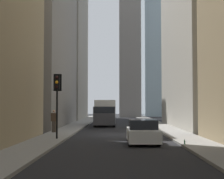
% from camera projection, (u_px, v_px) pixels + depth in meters
% --- Properties ---
extents(ground_plane, '(135.00, 135.00, 0.00)m').
position_uv_depth(ground_plane, '(118.00, 135.00, 27.16)').
color(ground_plane, black).
extents(sidewalk_right, '(90.00, 2.20, 0.14)m').
position_uv_depth(sidewalk_right, '(60.00, 134.00, 27.23)').
color(sidewalk_right, gray).
rests_on(sidewalk_right, ground_plane).
extents(sidewalk_left, '(90.00, 2.20, 0.14)m').
position_uv_depth(sidewalk_left, '(177.00, 134.00, 27.11)').
color(sidewalk_left, gray).
rests_on(sidewalk_left, ground_plane).
extents(building_left_midfar, '(18.36, 10.50, 21.29)m').
position_uv_depth(building_left_midfar, '(222.00, 23.00, 36.07)').
color(building_left_midfar, '#B7B2A5').
rests_on(building_left_midfar, ground_plane).
extents(building_right_far, '(17.21, 10.50, 27.20)m').
position_uv_depth(building_right_far, '(54.00, 38.00, 59.00)').
color(building_right_far, gray).
rests_on(building_right_far, ground_plane).
extents(building_right_midfar, '(18.38, 10.00, 20.29)m').
position_uv_depth(building_right_midfar, '(22.00, 34.00, 39.12)').
color(building_right_midfar, gray).
rests_on(building_right_midfar, ground_plane).
extents(church_spire, '(4.56, 4.56, 37.16)m').
position_uv_depth(church_spire, '(130.00, 18.00, 69.25)').
color(church_spire, gray).
rests_on(church_spire, ground_plane).
extents(delivery_truck, '(6.46, 2.25, 2.84)m').
position_uv_depth(delivery_truck, '(105.00, 113.00, 38.86)').
color(delivery_truck, silver).
rests_on(delivery_truck, ground_plane).
extents(sedan_white, '(4.30, 1.78, 1.42)m').
position_uv_depth(sedan_white, '(143.00, 132.00, 20.80)').
color(sedan_white, silver).
rests_on(sedan_white, ground_plane).
extents(traffic_light_foreground, '(0.43, 0.52, 4.14)m').
position_uv_depth(traffic_light_foreground, '(57.00, 91.00, 22.59)').
color(traffic_light_foreground, black).
rests_on(traffic_light_foreground, sidewalk_right).
extents(pedestrian, '(0.26, 0.44, 1.77)m').
position_uv_depth(pedestrian, '(54.00, 120.00, 27.79)').
color(pedestrian, '#473D33').
rests_on(pedestrian, sidewalk_right).
extents(discarded_bottle, '(0.07, 0.07, 0.27)m').
position_uv_depth(discarded_bottle, '(185.00, 142.00, 19.18)').
color(discarded_bottle, '#236033').
rests_on(discarded_bottle, sidewalk_left).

